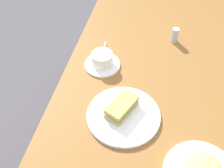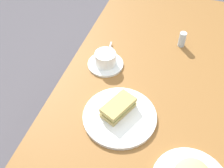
{
  "view_description": "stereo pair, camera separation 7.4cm",
  "coord_description": "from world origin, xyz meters",
  "views": [
    {
      "loc": [
        -0.91,
        -0.01,
        1.55
      ],
      "look_at": [
        -0.18,
        0.15,
        0.74
      ],
      "focal_mm": 44.2,
      "sensor_mm": 36.0,
      "label": 1
    },
    {
      "loc": [
        -0.89,
        -0.08,
        1.55
      ],
      "look_at": [
        -0.18,
        0.15,
        0.74
      ],
      "focal_mm": 44.2,
      "sensor_mm": 36.0,
      "label": 2
    }
  ],
  "objects": [
    {
      "name": "coffee_cup",
      "position": [
        -0.06,
        0.22,
        0.75
      ],
      "size": [
        0.12,
        0.09,
        0.06
      ],
      "color": "white",
      "rests_on": "coffee_saucer"
    },
    {
      "name": "salt_shaker",
      "position": [
        0.18,
        -0.08,
        0.74
      ],
      "size": [
        0.03,
        0.03,
        0.07
      ],
      "primitive_type": "cylinder",
      "color": "silver",
      "rests_on": "dining_table"
    },
    {
      "name": "coffee_saucer",
      "position": [
        -0.06,
        0.22,
        0.71
      ],
      "size": [
        0.16,
        0.16,
        0.01
      ],
      "primitive_type": "cylinder",
      "color": "white",
      "rests_on": "dining_table"
    },
    {
      "name": "dining_table",
      "position": [
        0.0,
        0.0,
        0.59
      ],
      "size": [
        1.28,
        0.75,
        0.71
      ],
      "color": "brown",
      "rests_on": "ground_plane"
    },
    {
      "name": "ground_plane",
      "position": [
        0.0,
        0.0,
        0.0
      ],
      "size": [
        6.0,
        6.0,
        0.0
      ],
      "primitive_type": "plane",
      "color": "#504B51"
    },
    {
      "name": "sandwich_front",
      "position": [
        -0.29,
        0.09,
        0.74
      ],
      "size": [
        0.15,
        0.12,
        0.05
      ],
      "color": "tan",
      "rests_on": "sandwich_plate"
    },
    {
      "name": "spoon",
      "position": [
        0.02,
        0.23,
        0.72
      ],
      "size": [
        0.1,
        0.03,
        0.01
      ],
      "color": "silver",
      "rests_on": "coffee_saucer"
    },
    {
      "name": "sandwich_plate",
      "position": [
        -0.31,
        0.08,
        0.71
      ],
      "size": [
        0.27,
        0.27,
        0.01
      ],
      "primitive_type": "cylinder",
      "color": "white",
      "rests_on": "dining_table"
    }
  ]
}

